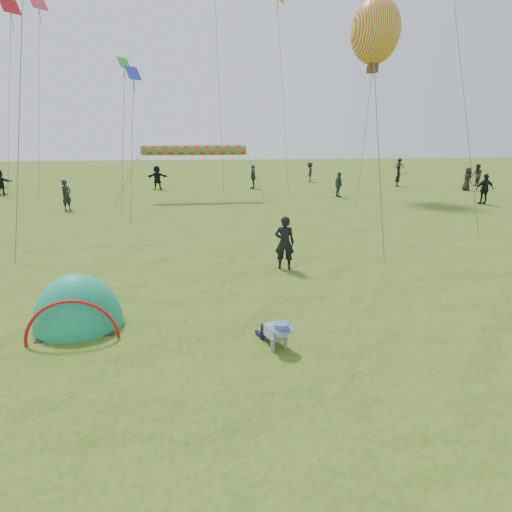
{
  "coord_description": "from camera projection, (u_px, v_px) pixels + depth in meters",
  "views": [
    {
      "loc": [
        -0.66,
        -5.88,
        3.67
      ],
      "look_at": [
        0.66,
        3.09,
        1.0
      ],
      "focal_mm": 28.0,
      "sensor_mm": 36.0,
      "label": 1
    }
  ],
  "objects": [
    {
      "name": "ground",
      "position": [
        244.0,
        366.0,
        6.71
      ],
      "size": [
        140.0,
        140.0,
        0.0
      ],
      "primitive_type": "plane",
      "color": "#275717"
    },
    {
      "name": "crawling_toddler",
      "position": [
        276.0,
        332.0,
        7.28
      ],
      "size": [
        0.71,
        0.85,
        0.56
      ],
      "primitive_type": null,
      "rotation": [
        0.0,
        0.0,
        0.32
      ],
      "color": "black",
      "rests_on": "ground"
    },
    {
      "name": "popup_tent",
      "position": [
        80.0,
        327.0,
        8.11
      ],
      "size": [
        1.83,
        1.55,
        2.24
      ],
      "primitive_type": "ellipsoid",
      "rotation": [
        0.0,
        0.0,
        0.07
      ],
      "color": "#117546",
      "rests_on": "ground"
    },
    {
      "name": "standing_adult",
      "position": [
        285.0,
        243.0,
        11.52
      ],
      "size": [
        0.65,
        0.52,
        1.56
      ],
      "primitive_type": "imported",
      "rotation": [
        0.0,
        0.0,
        2.87
      ],
      "color": "black",
      "rests_on": "ground"
    },
    {
      "name": "crowd_person_2",
      "position": [
        253.0,
        177.0,
        30.27
      ],
      "size": [
        0.62,
        1.11,
        1.78
      ],
      "primitive_type": "imported",
      "rotation": [
        0.0,
        0.0,
        4.53
      ],
      "color": "#252F3A",
      "rests_on": "ground"
    },
    {
      "name": "crowd_person_3",
      "position": [
        310.0,
        172.0,
        35.25
      ],
      "size": [
        0.94,
        1.24,
        1.7
      ],
      "primitive_type": "imported",
      "rotation": [
        0.0,
        0.0,
        4.4
      ],
      "color": "black",
      "rests_on": "ground"
    },
    {
      "name": "crowd_person_4",
      "position": [
        467.0,
        179.0,
        29.3
      ],
      "size": [
        0.63,
        0.88,
        1.68
      ],
      "primitive_type": "imported",
      "rotation": [
        0.0,
        0.0,
        1.45
      ],
      "color": "black",
      "rests_on": "ground"
    },
    {
      "name": "crowd_person_5",
      "position": [
        157.0,
        178.0,
        29.92
      ],
      "size": [
        1.7,
        0.79,
        1.76
      ],
      "primitive_type": "imported",
      "rotation": [
        0.0,
        0.0,
        2.97
      ],
      "color": "black",
      "rests_on": "ground"
    },
    {
      "name": "crowd_person_6",
      "position": [
        66.0,
        195.0,
        21.02
      ],
      "size": [
        0.62,
        0.71,
        1.62
      ],
      "primitive_type": "imported",
      "rotation": [
        0.0,
        0.0,
        1.08
      ],
      "color": "black",
      "rests_on": "ground"
    },
    {
      "name": "crowd_person_7",
      "position": [
        477.0,
        175.0,
        31.88
      ],
      "size": [
        0.83,
        0.97,
        1.76
      ],
      "primitive_type": "imported",
      "rotation": [
        0.0,
        0.0,
        4.5
      ],
      "color": "#3B2D2B",
      "rests_on": "ground"
    },
    {
      "name": "crowd_person_8",
      "position": [
        485.0,
        189.0,
        23.03
      ],
      "size": [
        1.07,
        0.54,
        1.76
      ],
      "primitive_type": "imported",
      "rotation": [
        0.0,
        0.0,
        3.03
      ],
      "color": "black",
      "rests_on": "ground"
    },
    {
      "name": "crowd_person_9",
      "position": [
        399.0,
        166.0,
        44.02
      ],
      "size": [
        1.22,
        1.05,
        1.64
      ],
      "primitive_type": "imported",
      "rotation": [
        0.0,
        0.0,
        2.64
      ],
      "color": "black",
      "rests_on": "ground"
    },
    {
      "name": "crowd_person_11",
      "position": [
        0.0,
        182.0,
        26.94
      ],
      "size": [
        1.66,
        0.95,
        1.7
      ],
      "primitive_type": "imported",
      "rotation": [
        0.0,
        0.0,
        2.84
      ],
      "color": "black",
      "rests_on": "ground"
    },
    {
      "name": "crowd_person_12",
      "position": [
        398.0,
        176.0,
        31.86
      ],
      "size": [
        0.66,
        0.72,
        1.66
      ],
      "primitive_type": "imported",
      "rotation": [
        0.0,
        0.0,
        1.0
      ],
      "color": "black",
      "rests_on": "ground"
    },
    {
      "name": "crowd_person_14",
      "position": [
        339.0,
        185.0,
        25.94
      ],
      "size": [
        0.47,
        0.98,
        1.62
      ],
      "primitive_type": "imported",
      "rotation": [
        0.0,
        0.0,
        1.65
      ],
      "color": "#2C3C4C",
      "rests_on": "ground"
    },
    {
      "name": "balloon_kite",
      "position": [
        375.0,
        35.0,
        24.37
      ],
      "size": [
        3.01,
        3.01,
        4.22
      ],
      "primitive_type": null,
      "color": "#A9E513"
    },
    {
      "name": "rainbow_tube_kite",
      "position": [
        194.0,
        150.0,
        24.09
      ],
      "size": [
        6.24,
        0.64,
        0.64
      ],
      "primitive_type": "cylinder",
      "rotation": [
        0.0,
        1.57,
        0.0
      ],
      "color": "red"
    },
    {
      "name": "diamond_kite_0",
      "position": [
        10.0,
        6.0,
        25.69
      ],
      "size": [
        1.2,
        1.2,
        0.98
      ],
      "primitive_type": "plane",
      "rotation": [
        1.05,
        0.0,
        0.79
      ],
      "color": "red"
    },
    {
      "name": "diamond_kite_4",
      "position": [
        133.0,
        73.0,
        20.94
      ],
      "size": [
        0.85,
        0.85,
        0.7
      ],
      "primitive_type": "plane",
      "rotation": [
        1.05,
        0.0,
        0.79
      ],
      "color": "blue"
    },
    {
      "name": "diamond_kite_5",
      "position": [
        38.0,
        2.0,
        26.5
      ],
      "size": [
        1.12,
        1.12,
        0.91
      ],
      "primitive_type": "plane",
      "rotation": [
        1.05,
        0.0,
        0.79
      ],
      "color": "#E53C55"
    },
    {
      "name": "diamond_kite_9",
      "position": [
        124.0,
        63.0,
        23.35
      ],
      "size": [
        0.77,
        0.77,
        0.63
      ],
      "primitive_type": "plane",
      "rotation": [
        1.05,
        0.0,
        0.79
      ],
      "color": "green"
    }
  ]
}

